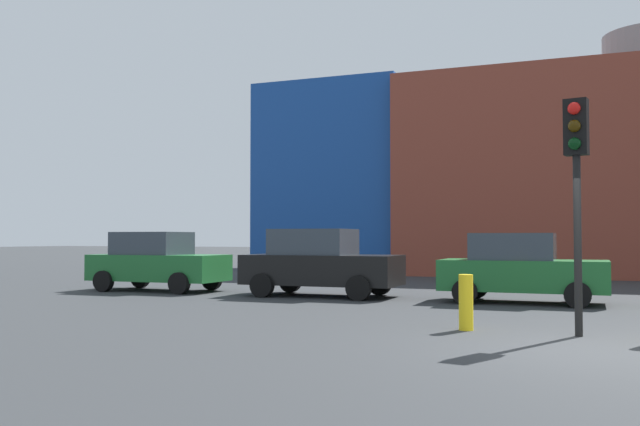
{
  "coord_description": "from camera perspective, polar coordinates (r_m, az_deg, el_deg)",
  "views": [
    {
      "loc": [
        -0.08,
        -10.35,
        1.55
      ],
      "look_at": [
        -7.46,
        8.24,
        2.29
      ],
      "focal_mm": 38.62,
      "sensor_mm": 36.0,
      "label": 1
    }
  ],
  "objects": [
    {
      "name": "ground_plane",
      "position": [
        10.47,
        22.22,
        -10.46
      ],
      "size": [
        200.0,
        200.0,
        0.0
      ],
      "primitive_type": "plane",
      "color": "#2D3033"
    },
    {
      "name": "parked_car_0",
      "position": [
        20.93,
        -13.36,
        -3.93
      ],
      "size": [
        4.0,
        1.97,
        1.73
      ],
      "color": "#1E662D",
      "rests_on": "ground_plane"
    },
    {
      "name": "parked_car_1",
      "position": [
        18.46,
        -0.03,
        -4.14
      ],
      "size": [
        4.15,
        2.03,
        1.8
      ],
      "color": "black",
      "rests_on": "ground_plane"
    },
    {
      "name": "parked_car_2",
      "position": [
        17.23,
        16.26,
        -4.41
      ],
      "size": [
        3.86,
        1.9,
        1.67
      ],
      "color": "#1E662D",
      "rests_on": "ground_plane"
    },
    {
      "name": "traffic_light_island",
      "position": [
        11.69,
        20.47,
        4.05
      ],
      "size": [
        0.4,
        0.39,
        3.77
      ],
      "rotation": [
        0.0,
        0.0,
        -1.74
      ],
      "color": "black",
      "rests_on": "ground_plane"
    },
    {
      "name": "bollard_yellow_2",
      "position": [
        11.94,
        12.0,
        -7.25
      ],
      "size": [
        0.24,
        0.24,
        0.94
      ],
      "primitive_type": "cylinder",
      "color": "yellow",
      "rests_on": "ground_plane"
    }
  ]
}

